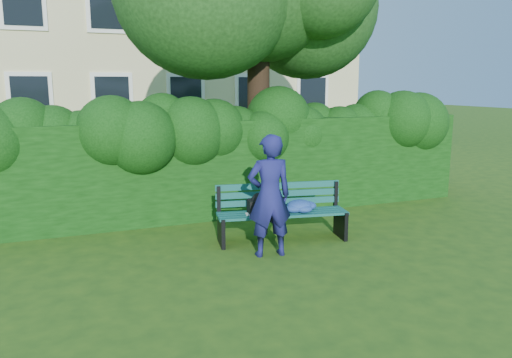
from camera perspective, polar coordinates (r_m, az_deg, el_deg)
name	(u,v)px	position (r m, az deg, el deg)	size (l,w,h in m)	color
ground	(271,247)	(7.70, 1.67, -7.75)	(80.00, 80.00, 0.00)	#244915
hedge	(225,167)	(9.49, -3.59, 1.39)	(10.00, 1.00, 1.80)	black
park_bench	(282,210)	(7.89, 3.04, -3.52)	(2.11, 0.90, 0.89)	#0D4235
man_reading	(269,196)	(7.10, 1.55, -1.94)	(0.64, 0.42, 1.77)	navy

